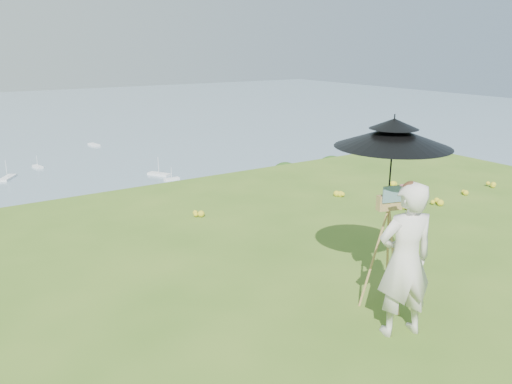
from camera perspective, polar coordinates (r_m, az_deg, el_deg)
ground at (r=7.76m, az=22.70°, el=-8.87°), size 14.00×14.00×0.00m
shoreline_tier at (r=88.22m, az=-25.70°, el=-11.68°), size 170.00×28.00×8.00m
slope_trees at (r=43.28m, az=-21.89°, el=-9.64°), size 110.00×50.00×6.00m
harbor_town at (r=85.54m, az=-26.24°, el=-7.81°), size 110.00×22.00×5.00m
wildflowers at (r=7.87m, az=21.26°, el=-7.89°), size 10.00×10.50×0.12m
painter at (r=5.73m, az=16.66°, el=-7.47°), size 0.75×0.60×1.79m
field_easel at (r=6.30m, az=14.61°, el=-6.12°), size 0.74×0.74×1.58m
sun_umbrella at (r=6.01m, az=15.19°, el=3.38°), size 1.53×1.53×1.10m
painter_cap at (r=5.46m, az=17.38°, el=0.66°), size 0.23×0.26×0.10m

